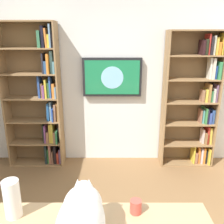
% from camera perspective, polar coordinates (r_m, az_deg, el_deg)
% --- Properties ---
extents(wall_back, '(4.52, 0.06, 2.70)m').
position_cam_1_polar(wall_back, '(3.70, -0.15, 8.40)').
color(wall_back, silver).
rests_on(wall_back, ground).
extents(bookshelf_left, '(0.78, 0.28, 2.01)m').
position_cam_1_polar(bookshelf_left, '(3.81, 18.99, 2.50)').
color(bookshelf_left, '#937047').
rests_on(bookshelf_left, ground).
extents(bookshelf_right, '(0.82, 0.28, 2.12)m').
position_cam_1_polar(bookshelf_right, '(3.75, -16.53, 2.89)').
color(bookshelf_right, '#937047').
rests_on(bookshelf_right, ground).
extents(wall_mounted_tv, '(0.87, 0.07, 0.57)m').
position_cam_1_polar(wall_mounted_tv, '(3.62, 0.05, 8.13)').
color(wall_mounted_tv, black).
extents(cat, '(0.28, 0.65, 0.34)m').
position_cam_1_polar(cat, '(1.52, -7.21, -23.68)').
color(cat, white).
rests_on(cat, desk).
extents(paper_towel_roll, '(0.11, 0.11, 0.27)m').
position_cam_1_polar(paper_towel_roll, '(1.84, -22.35, -18.28)').
color(paper_towel_roll, white).
rests_on(paper_towel_roll, desk).
extents(coffee_mug, '(0.08, 0.08, 0.10)m').
position_cam_1_polar(coffee_mug, '(1.80, 5.59, -21.18)').
color(coffee_mug, '#D84C3F').
rests_on(coffee_mug, desk).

